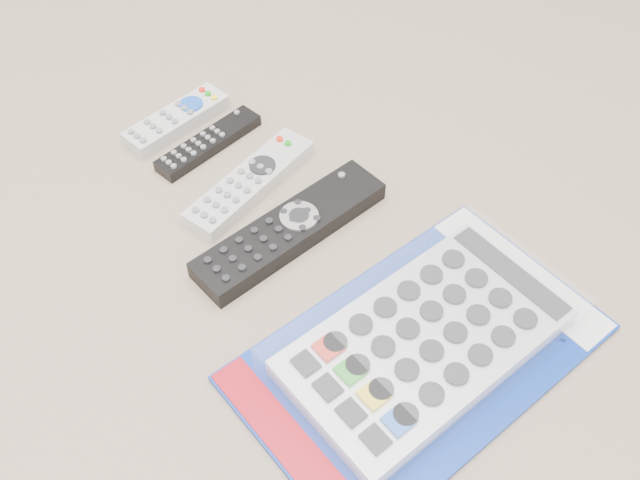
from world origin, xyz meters
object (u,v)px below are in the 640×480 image
Objects in this scene: remote_silver_dvd at (250,182)px; remote_slim_black at (208,143)px; remote_large_black at (290,229)px; remote_small_grey at (176,120)px; jumbo_remote_packaged at (425,340)px.

remote_slim_black is at bearing 165.64° from remote_silver_dvd.
remote_large_black is at bearing -11.11° from remote_slim_black.
remote_slim_black is (0.06, -0.00, -0.00)m from remote_small_grey.
remote_small_grey is 0.78× the size of remote_silver_dvd.
remote_silver_dvd is at bearing -179.99° from jumbo_remote_packaged.
jumbo_remote_packaged is (0.46, -0.08, 0.01)m from remote_small_grey.
remote_large_black reaches higher than remote_small_grey.
jumbo_remote_packaged is (0.30, -0.06, 0.01)m from remote_silver_dvd.
remote_silver_dvd is (0.10, -0.02, 0.00)m from remote_slim_black.
remote_small_grey is at bearing 169.04° from remote_silver_dvd.
jumbo_remote_packaged is at bearing -7.87° from remote_slim_black.
remote_large_black is at bearing -7.95° from remote_small_grey.
remote_small_grey is 0.60× the size of remote_large_black.
remote_slim_black is 0.19m from remote_large_black.
remote_slim_black is 0.39× the size of jumbo_remote_packaged.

